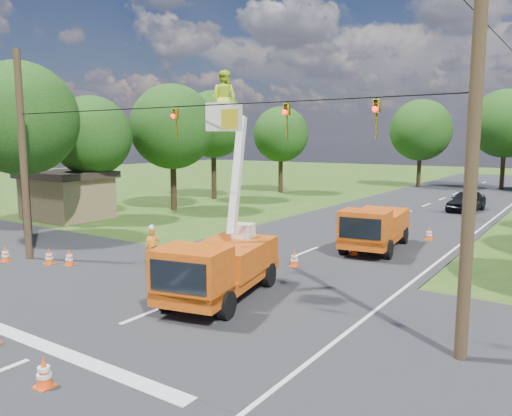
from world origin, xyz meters
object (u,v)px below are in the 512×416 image
Objects in this scene: traffic_cone_1 at (44,372)px; tree_left_f at (281,134)px; distant_car at (466,201)px; traffic_cone_2 at (294,258)px; traffic_cone_7 at (429,234)px; tree_left_d at (172,127)px; pole_left at (23,157)px; pole_right_near at (473,146)px; traffic_cone_4 at (69,258)px; shed at (67,194)px; tree_left_b at (21,119)px; tree_left_c at (91,136)px; tree_far_b at (506,124)px; traffic_cone_3 at (354,248)px; bucket_truck at (220,251)px; traffic_cone_6 at (5,254)px; tree_far_a at (421,130)px; ground_worker at (152,248)px; traffic_cone_5 at (49,256)px; tree_left_e at (213,125)px; second_truck at (375,227)px.

tree_left_f is (-16.28, 36.43, 5.33)m from traffic_cone_1.
distant_car is 6.36× the size of traffic_cone_2.
traffic_cone_7 is 19.84m from tree_left_d.
traffic_cone_7 is 19.92m from pole_left.
pole_right_near reaches higher than traffic_cone_7.
traffic_cone_7 is at bearing 51.65° from traffic_cone_4.
traffic_cone_1 is 0.13× the size of shed.
tree_left_d is (-5.50, 15.00, 1.62)m from pole_left.
tree_left_c is (-2.00, 6.00, -0.87)m from tree_left_b.
pole_left is at bearing 180.00° from pole_right_near.
tree_left_d is 34.99m from tree_far_b.
pole_left is 1.07× the size of tree_left_f.
traffic_cone_2 is 19.06m from shed.
traffic_cone_3 is at bearing -91.50° from tree_far_b.
shed is (-8.50, 8.00, -2.88)m from pole_left.
pole_right_near is at bearing -7.43° from tree_left_b.
tree_left_b reaches higher than traffic_cone_7.
bucket_truck is 10.79m from pole_left.
traffic_cone_6 is 18.97m from pole_right_near.
traffic_cone_1 is 40.25m from tree_left_f.
tree_left_c is at bearing 127.87° from pole_left.
tree_far_a is (-8.29, 16.57, 5.42)m from distant_car.
tree_left_d is at bearing 124.96° from bucket_truck.
tree_left_b is 12.01m from tree_left_d.
ground_worker is at bearing -68.71° from tree_left_f.
shed is at bearing 145.60° from bucket_truck.
bucket_truck is at bearing -9.72° from tree_left_b.
tree_left_c is at bearing 117.00° from ground_worker.
traffic_cone_5 is at bearing -179.67° from pole_right_near.
tree_left_d reaches higher than bucket_truck.
tree_far_b is at bearing 74.91° from bucket_truck.
distant_car is at bearing 39.81° from ground_worker.
traffic_cone_1 and traffic_cone_5 have the same top height.
ground_worker is 2.35× the size of traffic_cone_1.
pole_left is 43.27m from tree_far_a.
tree_left_b is 0.99× the size of tree_left_e.
pole_right_near is at bearing -42.88° from ground_worker.
tree_far_a is (-8.96, 28.92, 5.83)m from traffic_cone_7.
traffic_cone_6 is 4.25m from pole_left.
ground_worker is at bearing -122.89° from traffic_cone_7.
ground_worker is at bearing -144.00° from traffic_cone_2.
second_truck is 8.35× the size of traffic_cone_4.
distant_car is 0.54× the size of tree_left_f.
tree_far_a reaches higher than traffic_cone_4.
pole_left is at bearing -30.96° from tree_left_b.
pole_left reaches higher than traffic_cone_3.
tree_left_d reaches higher than second_truck.
bucket_truck is at bearing 94.96° from traffic_cone_1.
tree_far_a is (9.50, 40.00, -0.12)m from tree_left_b.
tree_left_e reaches higher than traffic_cone_4.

